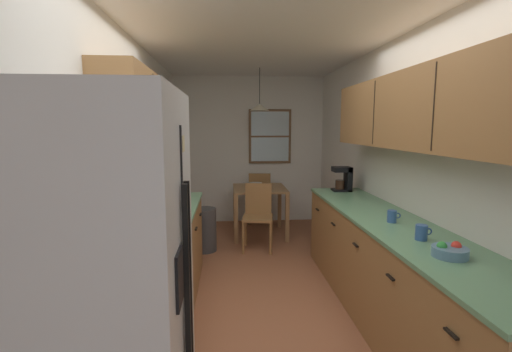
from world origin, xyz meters
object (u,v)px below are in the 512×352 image
at_px(refrigerator, 99,305).
at_px(coffee_maker, 344,178).
at_px(stove_range, 133,316).
at_px(trash_bin, 205,230).
at_px(storage_canister, 145,219).
at_px(dining_table, 259,195).
at_px(microwave_over_range, 105,134).
at_px(mug_spare, 392,216).
at_px(dining_chair_far, 260,196).
at_px(table_serving_bowl, 255,185).
at_px(mug_by_coffeemaker, 422,232).
at_px(dining_chair_near, 258,213).
at_px(fruit_bowl, 450,251).

height_order(refrigerator, coffee_maker, refrigerator).
distance_m(stove_range, trash_bin, 2.59).
height_order(refrigerator, storage_canister, refrigerator).
bearing_deg(coffee_maker, stove_range, -134.83).
relative_size(refrigerator, dining_table, 2.14).
xyz_separation_m(microwave_over_range, mug_spare, (2.08, 0.57, -0.69)).
bearing_deg(storage_canister, dining_chair_far, 71.11).
distance_m(trash_bin, table_serving_bowl, 1.18).
relative_size(microwave_over_range, mug_by_coffeemaker, 4.95).
bearing_deg(stove_range, trash_bin, 83.47).
height_order(refrigerator, table_serving_bowl, refrigerator).
relative_size(mug_spare, table_serving_bowl, 0.52).
height_order(dining_chair_near, mug_by_coffeemaker, mug_by_coffeemaker).
bearing_deg(refrigerator, mug_spare, 34.23).
relative_size(storage_canister, mug_by_coffeemaker, 1.59).
xyz_separation_m(dining_chair_far, trash_bin, (-0.87, -1.32, -0.21)).
bearing_deg(coffee_maker, table_serving_bowl, 127.79).
xyz_separation_m(mug_spare, table_serving_bowl, (-0.93, 2.77, -0.17)).
xyz_separation_m(dining_chair_far, mug_spare, (0.81, -3.32, 0.45)).
bearing_deg(mug_by_coffeemaker, stove_range, -177.00).
bearing_deg(dining_table, fruit_bowl, -76.17).
distance_m(microwave_over_range, mug_spare, 2.27).
bearing_deg(mug_spare, microwave_over_range, -164.60).
bearing_deg(table_serving_bowl, mug_spare, -71.43).
distance_m(stove_range, fruit_bowl, 2.03).
height_order(mug_by_coffeemaker, mug_spare, mug_by_coffeemaker).
bearing_deg(mug_by_coffeemaker, dining_table, 105.27).
bearing_deg(dining_table, stove_range, -108.71).
relative_size(stove_range, trash_bin, 1.87).
bearing_deg(mug_by_coffeemaker, coffee_maker, 87.78).
xyz_separation_m(stove_range, microwave_over_range, (-0.11, 0.00, 1.17)).
bearing_deg(refrigerator, storage_canister, 93.14).
distance_m(stove_range, dining_chair_far, 4.06).
bearing_deg(microwave_over_range, storage_canister, 77.15).
relative_size(mug_by_coffeemaker, table_serving_bowl, 0.55).
xyz_separation_m(storage_canister, coffee_maker, (2.05, 1.58, 0.06)).
distance_m(microwave_over_range, trash_bin, 2.93).
relative_size(storage_canister, table_serving_bowl, 0.87).
bearing_deg(microwave_over_range, fruit_bowl, -6.30).
bearing_deg(mug_by_coffeemaker, trash_bin, 124.09).
bearing_deg(refrigerator, mug_by_coffeemaker, 23.52).
xyz_separation_m(stove_range, dining_chair_far, (1.16, 3.89, 0.03)).
bearing_deg(microwave_over_range, table_serving_bowl, 70.93).
bearing_deg(dining_chair_far, refrigerator, -103.44).
relative_size(coffee_maker, mug_spare, 2.64).
distance_m(storage_canister, table_serving_bowl, 3.06).
relative_size(dining_chair_near, trash_bin, 1.53).
xyz_separation_m(dining_chair_far, mug_by_coffeemaker, (0.80, -3.79, 0.45)).
bearing_deg(dining_chair_near, storage_canister, -115.69).
bearing_deg(mug_by_coffeemaker, fruit_bowl, -90.56).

